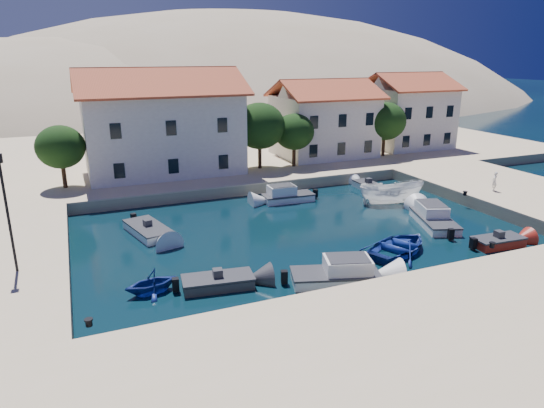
{
  "coord_description": "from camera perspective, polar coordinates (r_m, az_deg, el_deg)",
  "views": [
    {
      "loc": [
        -14.12,
        -18.6,
        11.84
      ],
      "look_at": [
        -1.83,
        10.81,
        2.0
      ],
      "focal_mm": 32.0,
      "sensor_mm": 36.0,
      "label": 1
    }
  ],
  "objects": [
    {
      "name": "cabin_cruiser_south",
      "position": [
        26.68,
        7.45,
        -8.21
      ],
      "size": [
        5.13,
        3.36,
        1.6
      ],
      "rotation": [
        0.0,
        0.0,
        -0.31
      ],
      "color": "white",
      "rests_on": "ground"
    },
    {
      "name": "motorboat_grey_sw",
      "position": [
        26.18,
        -6.37,
        -9.13
      ],
      "size": [
        3.96,
        2.16,
        1.25
      ],
      "rotation": [
        0.0,
        0.0,
        -0.13
      ],
      "color": "#343439",
      "rests_on": "ground"
    },
    {
      "name": "quay_south",
      "position": [
        22.06,
        22.57,
        -15.25
      ],
      "size": [
        52.0,
        12.0,
        1.0
      ],
      "primitive_type": "cube",
      "color": "beige",
      "rests_on": "ground"
    },
    {
      "name": "quay_east",
      "position": [
        46.31,
        26.85,
        1.1
      ],
      "size": [
        11.0,
        20.0,
        1.0
      ],
      "primitive_type": "cube",
      "color": "beige",
      "rests_on": "ground"
    },
    {
      "name": "motorboat_white_west",
      "position": [
        34.43,
        -14.37,
        -3.0
      ],
      "size": [
        3.0,
        4.82,
        1.25
      ],
      "rotation": [
        0.0,
        0.0,
        -1.33
      ],
      "color": "white",
      "rests_on": "ground"
    },
    {
      "name": "ground",
      "position": [
        26.18,
        13.14,
        -10.22
      ],
      "size": [
        400.0,
        400.0,
        0.0
      ],
      "primitive_type": "plane",
      "color": "black",
      "rests_on": "ground"
    },
    {
      "name": "trees",
      "position": [
        48.34,
        0.24,
        8.83
      ],
      "size": [
        37.3,
        5.3,
        6.45
      ],
      "color": "#382314",
      "rests_on": "quay_north"
    },
    {
      "name": "lamppost",
      "position": [
        27.73,
        -28.84,
        0.17
      ],
      "size": [
        0.35,
        0.25,
        6.22
      ],
      "color": "black",
      "rests_on": "quay_west"
    },
    {
      "name": "bollards",
      "position": [
        30.09,
        13.39,
        -4.15
      ],
      "size": [
        29.36,
        9.56,
        0.3
      ],
      "color": "black",
      "rests_on": "ground"
    },
    {
      "name": "motorboat_red_se",
      "position": [
        34.55,
        25.05,
        -4.06
      ],
      "size": [
        3.46,
        1.72,
        1.25
      ],
      "rotation": [
        0.0,
        0.0,
        -0.07
      ],
      "color": "maroon",
      "rests_on": "ground"
    },
    {
      "name": "rowboat_west",
      "position": [
        26.38,
        -13.94,
        -10.07
      ],
      "size": [
        3.12,
        2.81,
        1.44
      ],
      "primitive_type": "imported",
      "rotation": [
        0.0,
        0.0,
        -1.39
      ],
      "color": "navy",
      "rests_on": "ground"
    },
    {
      "name": "hills",
      "position": [
        150.59,
        -8.71,
        3.43
      ],
      "size": [
        254.0,
        176.0,
        99.0
      ],
      "color": "tan",
      "rests_on": "ground"
    },
    {
      "name": "cabin_cruiser_north",
      "position": [
        40.82,
        1.92,
        0.98
      ],
      "size": [
        4.37,
        2.02,
        1.6
      ],
      "rotation": [
        0.0,
        0.0,
        3.09
      ],
      "color": "white",
      "rests_on": "ground"
    },
    {
      "name": "motorboat_white_ne",
      "position": [
        45.32,
        11.25,
        2.07
      ],
      "size": [
        1.6,
        3.35,
        1.25
      ],
      "rotation": [
        0.0,
        0.0,
        1.56
      ],
      "color": "white",
      "rests_on": "ground"
    },
    {
      "name": "pedestrian",
      "position": [
        44.13,
        24.7,
        2.43
      ],
      "size": [
        0.71,
        0.66,
        1.62
      ],
      "primitive_type": "imported",
      "rotation": [
        0.0,
        0.0,
        3.77
      ],
      "color": "white",
      "rests_on": "quay_east"
    },
    {
      "name": "building_right",
      "position": [
        62.09,
        15.62,
        10.66
      ],
      "size": [
        9.45,
        8.4,
        8.8
      ],
      "color": "silver",
      "rests_on": "quay_north"
    },
    {
      "name": "building_mid",
      "position": [
        54.7,
        6.12,
        10.11
      ],
      "size": [
        10.5,
        8.4,
        8.3
      ],
      "color": "silver",
      "rests_on": "quay_north"
    },
    {
      "name": "cabin_cruiser_east",
      "position": [
        36.99,
        18.56,
        -1.66
      ],
      "size": [
        3.74,
        5.56,
        1.6
      ],
      "rotation": [
        0.0,
        0.0,
        1.22
      ],
      "color": "white",
      "rests_on": "ground"
    },
    {
      "name": "rowboat_south",
      "position": [
        31.55,
        14.71,
        -5.48
      ],
      "size": [
        6.22,
        5.41,
        1.08
      ],
      "primitive_type": "imported",
      "rotation": [
        0.0,
        0.0,
        1.96
      ],
      "color": "navy",
      "rests_on": "ground"
    },
    {
      "name": "building_left",
      "position": [
        47.67,
        -12.88,
        9.62
      ],
      "size": [
        14.7,
        9.45,
        9.7
      ],
      "color": "silver",
      "rests_on": "quay_north"
    },
    {
      "name": "boat_east",
      "position": [
        41.43,
        13.78,
        0.04
      ],
      "size": [
        5.73,
        3.59,
        2.07
      ],
      "primitive_type": "imported",
      "rotation": [
        0.0,
        0.0,
        1.26
      ],
      "color": "white",
      "rests_on": "ground"
    },
    {
      "name": "quay_north",
      "position": [
        59.93,
        -6.7,
        6.13
      ],
      "size": [
        80.0,
        36.0,
        1.0
      ],
      "primitive_type": "cube",
      "color": "beige",
      "rests_on": "ground"
    }
  ]
}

